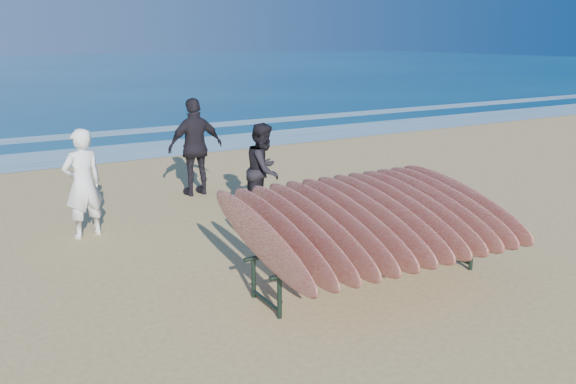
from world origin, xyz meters
name	(u,v)px	position (x,y,z in m)	size (l,w,h in m)	color
ground	(319,274)	(0.00, 0.00, 0.00)	(120.00, 120.00, 0.00)	tan
foam_near	(114,153)	(0.00, 10.00, 0.01)	(160.00, 160.00, 0.00)	white
foam_far	(84,135)	(0.00, 13.50, 0.01)	(160.00, 160.00, 0.00)	white
surfboard_rack	(370,219)	(0.38, -0.59, 0.86)	(3.22, 2.64, 1.35)	black
person_white	(83,183)	(-2.29, 3.19, 0.86)	(0.63, 0.41, 1.72)	white
person_dark_a	(264,170)	(0.68, 2.76, 0.82)	(0.80, 0.62, 1.64)	black
person_dark_b	(196,147)	(0.23, 4.75, 0.96)	(1.13, 0.47, 1.92)	black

